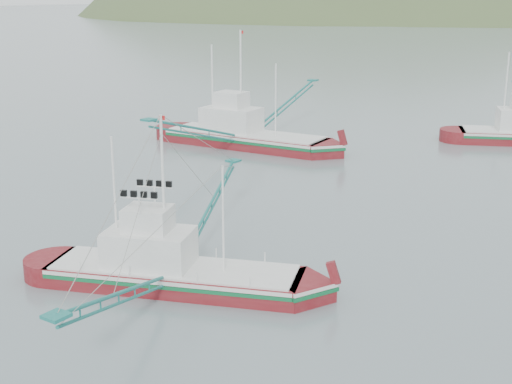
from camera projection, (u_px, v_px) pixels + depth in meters
The scene contains 4 objects.
ground at pixel (191, 278), 36.74m from camera, with size 1200.00×1200.00×0.00m, color slate.
main_boat at pixel (172, 251), 35.12m from camera, with size 13.13×22.23×9.36m.
bg_boat_left at pixel (244, 130), 67.36m from camera, with size 16.18×28.83×11.68m.
headland_left at pixel (340, 16), 420.66m from camera, with size 448.00×308.00×210.00m, color #41532B.
Camera 1 is at (21.94, -26.38, 14.27)m, focal length 50.00 mm.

